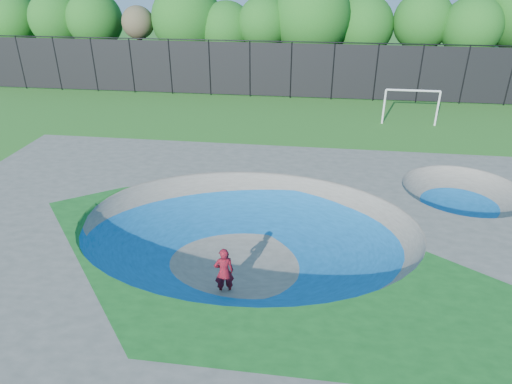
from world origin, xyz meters
TOP-DOWN VIEW (x-y plane):
  - ground at (0.00, 0.00)m, footprint 120.00×120.00m
  - skate_deck at (0.00, 0.00)m, footprint 22.00×14.00m
  - skater at (-0.44, -1.73)m, footprint 0.68×0.56m
  - skateboard at (-0.44, -1.73)m, footprint 0.80×0.52m
  - soccer_goal at (7.66, 15.70)m, footprint 3.28×0.12m
  - fence at (0.00, 21.00)m, footprint 48.09×0.09m
  - treeline at (2.61, 25.86)m, footprint 52.96×7.22m

SIDE VIEW (x-z plane):
  - ground at x=0.00m, z-range 0.00..0.00m
  - skateboard at x=-0.44m, z-range 0.00..0.05m
  - skate_deck at x=0.00m, z-range 0.00..1.50m
  - skater at x=-0.44m, z-range 0.00..1.60m
  - soccer_goal at x=7.66m, z-range 0.42..2.59m
  - fence at x=0.00m, z-range 0.08..4.12m
  - treeline at x=2.61m, z-range 0.58..9.41m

